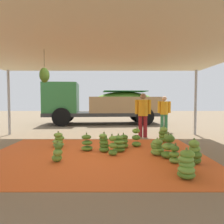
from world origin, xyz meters
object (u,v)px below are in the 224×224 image
banana_bunch_0 (58,140)px  cargo_truck_main (100,103)px  banana_bunch_10 (123,142)px  banana_bunch_6 (136,138)px  worker_0 (164,111)px  banana_bunch_12 (58,153)px  banana_bunch_8 (87,143)px  worker_1 (143,112)px  banana_bunch_4 (174,155)px  banana_bunch_7 (113,146)px  banana_bunch_9 (157,148)px  banana_bunch_13 (169,141)px  banana_bunch_3 (104,143)px  banana_bunch_1 (119,144)px  banana_bunch_11 (186,165)px  banana_bunch_15 (168,148)px  banana_bunch_14 (187,162)px  banana_bunch_2 (195,153)px  banana_bunch_5 (163,135)px

banana_bunch_0 → cargo_truck_main: 6.46m
banana_bunch_10 → banana_bunch_6: bearing=27.3°
banana_bunch_10 → worker_0: 3.90m
banana_bunch_12 → worker_0: worker_0 is taller
banana_bunch_8 → worker_1: (1.86, 2.22, 0.76)m
banana_bunch_4 → worker_1: bearing=93.4°
banana_bunch_7 → banana_bunch_9: size_ratio=1.19×
banana_bunch_13 → worker_1: bearing=106.4°
banana_bunch_3 → banana_bunch_4: bearing=-33.4°
banana_bunch_7 → banana_bunch_8: banana_bunch_7 is taller
banana_bunch_13 → worker_0: 3.28m
banana_bunch_1 → banana_bunch_11: 2.27m
banana_bunch_7 → banana_bunch_15: bearing=-11.8°
banana_bunch_9 → banana_bunch_11: bearing=-83.7°
worker_0 → worker_1: worker_1 is taller
banana_bunch_10 → worker_0: size_ratio=0.28×
banana_bunch_10 → cargo_truck_main: 6.64m
banana_bunch_8 → banana_bunch_14: 2.76m
banana_bunch_1 → banana_bunch_2: banana_bunch_2 is taller
banana_bunch_13 → worker_0: worker_0 is taller
banana_bunch_6 → banana_bunch_15: banana_bunch_15 is taller
banana_bunch_6 → banana_bunch_14: banana_bunch_6 is taller
banana_bunch_7 → banana_bunch_14: (1.41, -1.26, -0.03)m
banana_bunch_6 → banana_bunch_13: 0.97m
banana_bunch_12 → banana_bunch_15: bearing=6.5°
banana_bunch_3 → worker_0: 4.54m
cargo_truck_main → banana_bunch_0: bearing=-97.8°
banana_bunch_1 → banana_bunch_3: bearing=-178.3°
banana_bunch_5 → banana_bunch_15: banana_bunch_15 is taller
banana_bunch_0 → banana_bunch_5: 3.39m
banana_bunch_2 → banana_bunch_9: banana_bunch_2 is taller
banana_bunch_6 → worker_1: size_ratio=0.35×
worker_0 → banana_bunch_2: bearing=-96.2°
banana_bunch_8 → worker_0: size_ratio=0.31×
banana_bunch_14 → worker_0: (0.89, 5.36, 0.72)m
banana_bunch_4 → banana_bunch_6: 1.81m
banana_bunch_6 → banana_bunch_7: size_ratio=1.07×
banana_bunch_3 → banana_bunch_9: (1.36, -0.37, -0.04)m
banana_bunch_2 → banana_bunch_6: bearing=121.3°
banana_bunch_12 → banana_bunch_15: size_ratio=0.79×
banana_bunch_8 → banana_bunch_11: bearing=-46.0°
banana_bunch_6 → cargo_truck_main: cargo_truck_main is taller
banana_bunch_6 → banana_bunch_8: 1.51m
banana_bunch_2 → worker_0: size_ratio=0.36×
banana_bunch_2 → banana_bunch_12: size_ratio=1.20×
banana_bunch_1 → banana_bunch_12: banana_bunch_1 is taller
banana_bunch_3 → banana_bunch_4: size_ratio=1.21×
banana_bunch_6 → banana_bunch_10: (-0.40, -0.20, -0.06)m
banana_bunch_9 → banana_bunch_2: bearing=-49.0°
banana_bunch_10 → cargo_truck_main: bearing=99.3°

